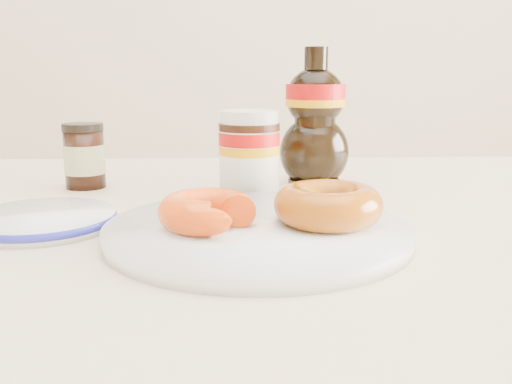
{
  "coord_description": "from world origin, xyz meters",
  "views": [
    {
      "loc": [
        -0.01,
        -0.49,
        0.91
      ],
      "look_at": [
        0.01,
        0.09,
        0.79
      ],
      "focal_mm": 40.0,
      "sensor_mm": 36.0,
      "label": 1
    }
  ],
  "objects_px": {
    "syrup_bottle": "(315,117)",
    "nutella_jar": "(249,151)",
    "donut_bitten": "(207,211)",
    "blue_rim_saucer": "(42,219)",
    "dark_jar": "(84,157)",
    "dining_table": "(250,294)",
    "plate": "(258,231)",
    "donut_whole": "(328,205)"
  },
  "relations": [
    {
      "from": "dining_table",
      "to": "donut_bitten",
      "type": "relative_size",
      "value": 15.3
    },
    {
      "from": "dining_table",
      "to": "donut_whole",
      "type": "height_order",
      "value": "donut_whole"
    },
    {
      "from": "syrup_bottle",
      "to": "donut_whole",
      "type": "bearing_deg",
      "value": -94.84
    },
    {
      "from": "donut_bitten",
      "to": "nutella_jar",
      "type": "xyz_separation_m",
      "value": [
        0.04,
        0.2,
        0.03
      ]
    },
    {
      "from": "blue_rim_saucer",
      "to": "dark_jar",
      "type": "bearing_deg",
      "value": 91.93
    },
    {
      "from": "plate",
      "to": "donut_bitten",
      "type": "height_order",
      "value": "donut_bitten"
    },
    {
      "from": "donut_bitten",
      "to": "syrup_bottle",
      "type": "relative_size",
      "value": 0.48
    },
    {
      "from": "plate",
      "to": "dark_jar",
      "type": "relative_size",
      "value": 3.33
    },
    {
      "from": "plate",
      "to": "donut_bitten",
      "type": "distance_m",
      "value": 0.05
    },
    {
      "from": "blue_rim_saucer",
      "to": "nutella_jar",
      "type": "bearing_deg",
      "value": 33.28
    },
    {
      "from": "syrup_bottle",
      "to": "dark_jar",
      "type": "height_order",
      "value": "syrup_bottle"
    },
    {
      "from": "plate",
      "to": "nutella_jar",
      "type": "distance_m",
      "value": 0.2
    },
    {
      "from": "dining_table",
      "to": "nutella_jar",
      "type": "height_order",
      "value": "nutella_jar"
    },
    {
      "from": "dining_table",
      "to": "syrup_bottle",
      "type": "relative_size",
      "value": 7.39
    },
    {
      "from": "donut_bitten",
      "to": "nutella_jar",
      "type": "distance_m",
      "value": 0.21
    },
    {
      "from": "dining_table",
      "to": "blue_rim_saucer",
      "type": "xyz_separation_m",
      "value": [
        -0.21,
        -0.02,
        0.09
      ]
    },
    {
      "from": "blue_rim_saucer",
      "to": "donut_whole",
      "type": "bearing_deg",
      "value": -9.46
    },
    {
      "from": "dining_table",
      "to": "donut_bitten",
      "type": "bearing_deg",
      "value": -118.6
    },
    {
      "from": "donut_bitten",
      "to": "blue_rim_saucer",
      "type": "xyz_separation_m",
      "value": [
        -0.17,
        0.06,
        -0.02
      ]
    },
    {
      "from": "nutella_jar",
      "to": "dark_jar",
      "type": "distance_m",
      "value": 0.23
    },
    {
      "from": "syrup_bottle",
      "to": "dark_jar",
      "type": "relative_size",
      "value": 2.15
    },
    {
      "from": "nutella_jar",
      "to": "blue_rim_saucer",
      "type": "bearing_deg",
      "value": -146.72
    },
    {
      "from": "donut_bitten",
      "to": "dark_jar",
      "type": "bearing_deg",
      "value": 126.08
    },
    {
      "from": "syrup_bottle",
      "to": "plate",
      "type": "bearing_deg",
      "value": -108.62
    },
    {
      "from": "plate",
      "to": "donut_bitten",
      "type": "relative_size",
      "value": 3.2
    },
    {
      "from": "plate",
      "to": "syrup_bottle",
      "type": "bearing_deg",
      "value": 71.38
    },
    {
      "from": "syrup_bottle",
      "to": "nutella_jar",
      "type": "bearing_deg",
      "value": -140.85
    },
    {
      "from": "nutella_jar",
      "to": "dining_table",
      "type": "bearing_deg",
      "value": -91.17
    },
    {
      "from": "plate",
      "to": "syrup_bottle",
      "type": "relative_size",
      "value": 1.55
    },
    {
      "from": "nutella_jar",
      "to": "blue_rim_saucer",
      "type": "xyz_separation_m",
      "value": [
        -0.22,
        -0.14,
        -0.05
      ]
    },
    {
      "from": "plate",
      "to": "blue_rim_saucer",
      "type": "xyz_separation_m",
      "value": [
        -0.22,
        0.05,
        0.0
      ]
    },
    {
      "from": "nutella_jar",
      "to": "donut_bitten",
      "type": "bearing_deg",
      "value": -102.29
    },
    {
      "from": "dark_jar",
      "to": "blue_rim_saucer",
      "type": "distance_m",
      "value": 0.21
    },
    {
      "from": "plate",
      "to": "syrup_bottle",
      "type": "distance_m",
      "value": 0.29
    },
    {
      "from": "dining_table",
      "to": "dark_jar",
      "type": "xyz_separation_m",
      "value": [
        -0.22,
        0.19,
        0.13
      ]
    },
    {
      "from": "donut_bitten",
      "to": "donut_whole",
      "type": "bearing_deg",
      "value": 7.22
    },
    {
      "from": "syrup_bottle",
      "to": "dark_jar",
      "type": "distance_m",
      "value": 0.32
    },
    {
      "from": "donut_whole",
      "to": "blue_rim_saucer",
      "type": "bearing_deg",
      "value": 170.54
    },
    {
      "from": "donut_bitten",
      "to": "plate",
      "type": "bearing_deg",
      "value": 15.47
    },
    {
      "from": "dining_table",
      "to": "dark_jar",
      "type": "distance_m",
      "value": 0.32
    },
    {
      "from": "donut_whole",
      "to": "blue_rim_saucer",
      "type": "distance_m",
      "value": 0.29
    },
    {
      "from": "dark_jar",
      "to": "blue_rim_saucer",
      "type": "height_order",
      "value": "dark_jar"
    }
  ]
}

